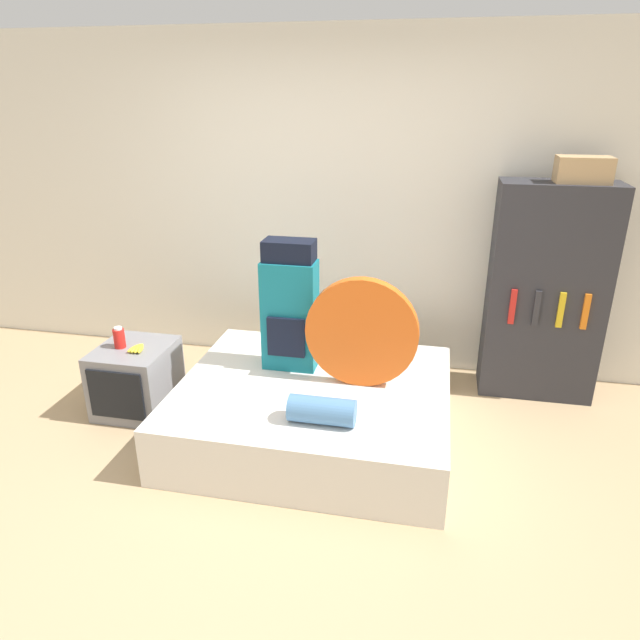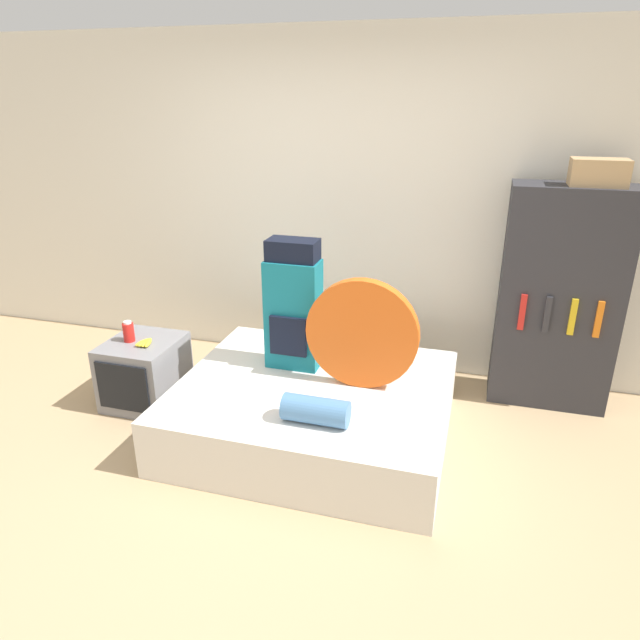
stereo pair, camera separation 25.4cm
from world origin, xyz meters
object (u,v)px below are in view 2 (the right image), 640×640
backpack (293,307)px  sleeping_roll (316,410)px  tent_bag (362,334)px  bookshelf (558,299)px  canister (129,332)px  cardboard_box (599,172)px  television (145,372)px

backpack → sleeping_roll: 0.84m
tent_bag → bookshelf: bearing=35.6°
tent_bag → canister: bearing=-179.5°
sleeping_roll → cardboard_box: (1.47, 1.36, 1.21)m
tent_bag → cardboard_box: (1.32, 0.84, 0.93)m
backpack → television: 1.25m
television → canister: canister is taller
bookshelf → television: bearing=-162.8°
bookshelf → canister: bearing=-163.1°
canister → sleeping_roll: bearing=-18.1°
cardboard_box → canister: bearing=-164.2°
television → cardboard_box: (2.93, 0.84, 1.42)m
canister → cardboard_box: (3.01, 0.86, 1.11)m
television → canister: bearing=-172.5°
sleeping_roll → cardboard_box: bearing=42.6°
bookshelf → cardboard_box: size_ratio=4.59×
backpack → cardboard_box: 2.13m
television → bookshelf: 3.00m
tent_bag → canister: tent_bag is taller
tent_bag → television: bearing=-179.9°
tent_bag → bookshelf: bookshelf is taller
sleeping_roll → television: (-1.46, 0.51, -0.22)m
canister → cardboard_box: cardboard_box is taller
bookshelf → cardboard_box: 0.88m
television → bookshelf: size_ratio=0.35×
sleeping_roll → bookshelf: (1.36, 1.39, 0.33)m
sleeping_roll → canister: size_ratio=2.53×
backpack → canister: (-1.18, -0.17, -0.25)m
backpack → tent_bag: backpack is taller
tent_bag → sleeping_roll: tent_bag is taller
cardboard_box → television: bearing=-163.9°
canister → bookshelf: bearing=16.9°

